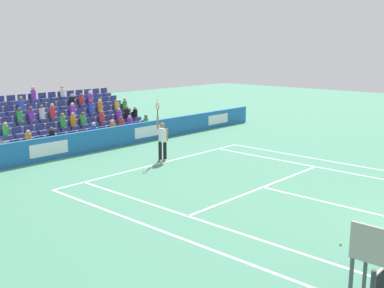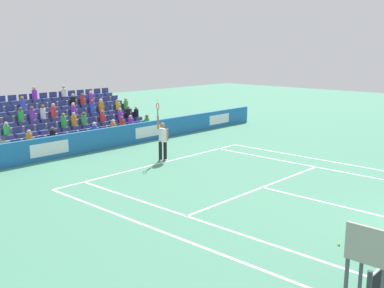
{
  "view_description": "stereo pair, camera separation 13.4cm",
  "coord_description": "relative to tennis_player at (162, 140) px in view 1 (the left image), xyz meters",
  "views": [
    {
      "loc": [
        14.06,
        2.84,
        5.11
      ],
      "look_at": [
        -0.18,
        -10.14,
        1.1
      ],
      "focal_mm": 43.36,
      "sensor_mm": 36.0,
      "label": 1
    },
    {
      "loc": [
        13.97,
        2.93,
        5.11
      ],
      "look_at": [
        -0.18,
        -10.14,
        1.1
      ],
      "focal_mm": 43.36,
      "sensor_mm": 36.0,
      "label": 2
    }
  ],
  "objects": [
    {
      "name": "tennis_player",
      "position": [
        0.0,
        0.0,
        0.0
      ],
      "size": [
        0.51,
        0.43,
        2.85
      ],
      "color": "black",
      "rests_on": "ground"
    },
    {
      "name": "line_doubles_sideline_left",
      "position": [
        5.84,
        6.2,
        -0.99
      ],
      "size": [
        0.1,
        11.89,
        0.01
      ],
      "primitive_type": "cube",
      "color": "white",
      "rests_on": "ground"
    },
    {
      "name": "stadium_stand",
      "position": [
        0.35,
        -7.59,
        -0.16
      ],
      "size": [
        8.68,
        4.75,
        3.01
      ],
      "color": "gray",
      "rests_on": "ground"
    },
    {
      "name": "line_singles_sideline_left",
      "position": [
        4.47,
        6.2,
        -0.99
      ],
      "size": [
        0.1,
        11.89,
        0.01
      ],
      "primitive_type": "cube",
      "color": "white",
      "rests_on": "ground"
    },
    {
      "name": "line_baseline",
      "position": [
        0.36,
        0.25,
        -0.99
      ],
      "size": [
        10.97,
        0.1,
        0.01
      ],
      "primitive_type": "cube",
      "color": "white",
      "rests_on": "ground"
    },
    {
      "name": "sponsor_barrier",
      "position": [
        0.36,
        -4.05,
        -0.45
      ],
      "size": [
        24.65,
        0.22,
        1.08
      ],
      "color": "#1E66AD",
      "rests_on": "ground"
    },
    {
      "name": "line_service",
      "position": [
        0.36,
        5.74,
        -0.99
      ],
      "size": [
        8.23,
        0.1,
        0.01
      ],
      "primitive_type": "cube",
      "color": "white",
      "rests_on": "ground"
    },
    {
      "name": "line_centre_mark",
      "position": [
        0.36,
        0.35,
        -0.99
      ],
      "size": [
        0.1,
        0.2,
        0.01
      ],
      "primitive_type": "cube",
      "color": "white",
      "rests_on": "ground"
    },
    {
      "name": "line_doubles_sideline_right",
      "position": [
        -5.13,
        6.2,
        -0.99
      ],
      "size": [
        0.1,
        11.89,
        0.01
      ],
      "primitive_type": "cube",
      "color": "white",
      "rests_on": "ground"
    },
    {
      "name": "line_singles_sideline_right",
      "position": [
        -3.76,
        6.2,
        -0.99
      ],
      "size": [
        0.1,
        11.89,
        0.01
      ],
      "primitive_type": "cube",
      "color": "white",
      "rests_on": "ground"
    },
    {
      "name": "loose_tennis_ball",
      "position": [
        3.33,
        10.18,
        -0.96
      ],
      "size": [
        0.07,
        0.07,
        0.07
      ],
      "primitive_type": "sphere",
      "color": "#D1E533",
      "rests_on": "ground"
    },
    {
      "name": "umpire_chair",
      "position": [
        7.12,
        12.44,
        0.53
      ],
      "size": [
        0.7,
        0.7,
        2.34
      ],
      "color": "#474C54",
      "rests_on": "ground"
    },
    {
      "name": "line_centre_service",
      "position": [
        0.36,
        8.94,
        -0.99
      ],
      "size": [
        0.1,
        6.4,
        0.01
      ],
      "primitive_type": "cube",
      "color": "white",
      "rests_on": "ground"
    }
  ]
}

